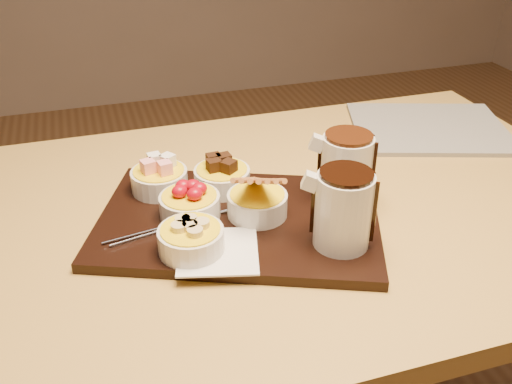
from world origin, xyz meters
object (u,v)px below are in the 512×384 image
object	(u,v)px
pitcher_dark_chocolate	(343,211)
pitcher_milk_chocolate	(346,170)
bowl_strawberries	(190,206)
newspaper	(429,128)
serving_board	(239,221)
dining_table	(289,248)

from	to	relation	value
pitcher_dark_chocolate	pitcher_milk_chocolate	bearing A→B (deg)	85.60
bowl_strawberries	newspaper	bearing A→B (deg)	20.01
bowl_strawberries	pitcher_dark_chocolate	world-z (taller)	pitcher_dark_chocolate
serving_board	pitcher_dark_chocolate	bearing A→B (deg)	-19.98
bowl_strawberries	dining_table	bearing A→B (deg)	4.54
serving_board	newspaper	bearing A→B (deg)	47.71
dining_table	bowl_strawberries	bearing A→B (deg)	-175.46
newspaper	pitcher_milk_chocolate	bearing A→B (deg)	-125.00
serving_board	pitcher_milk_chocolate	size ratio (longest dim) A/B	3.88
pitcher_milk_chocolate	newspaper	bearing A→B (deg)	59.41
newspaper	bowl_strawberries	bearing A→B (deg)	-141.81
serving_board	newspaper	distance (m)	0.57
serving_board	pitcher_dark_chocolate	xyz separation A→B (m)	(0.13, -0.12, 0.07)
dining_table	serving_board	world-z (taller)	serving_board
pitcher_milk_chocolate	newspaper	world-z (taller)	pitcher_milk_chocolate
bowl_strawberries	pitcher_milk_chocolate	bearing A→B (deg)	-6.20
pitcher_dark_chocolate	newspaper	world-z (taller)	pitcher_dark_chocolate
pitcher_dark_chocolate	newspaper	distance (m)	0.53
pitcher_milk_chocolate	newspaper	xyz separation A→B (m)	(0.32, 0.24, -0.07)
serving_board	newspaper	world-z (taller)	serving_board
newspaper	dining_table	bearing A→B (deg)	-135.55
pitcher_dark_chocolate	pitcher_milk_chocolate	xyz separation A→B (m)	(0.06, 0.12, 0.00)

